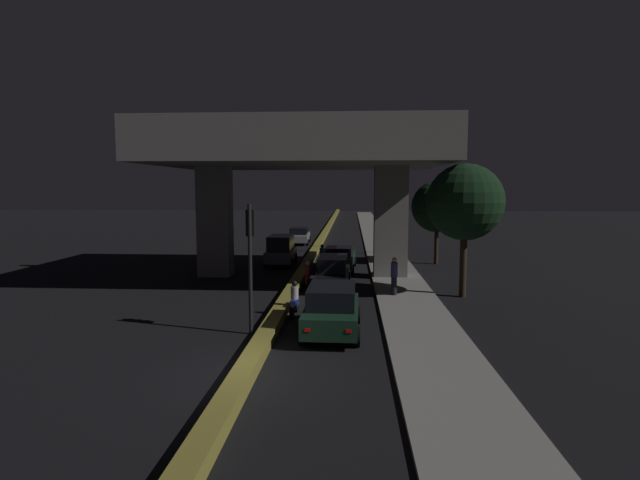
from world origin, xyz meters
The scene contains 17 objects.
ground_plane centered at (0.00, 0.00, 0.00)m, with size 200.00×200.00×0.00m, color black.
median_divider centered at (0.00, 35.00, 0.21)m, with size 0.59×126.00×0.42m, color olive.
sidewalk_right centered at (5.58, 28.00, 0.06)m, with size 2.88×126.00×0.12m, color gray.
elevated_overpass centered at (0.00, 15.76, 7.33)m, with size 16.10×12.72×9.60m.
traffic_light_left_of_median centered at (-0.70, 4.10, 3.21)m, with size 0.30×0.49×4.70m.
street_lamp centered at (4.55, 26.31, 4.54)m, with size 1.97×0.32×7.70m.
car_dark_green_lead centered at (2.23, 4.22, 0.92)m, with size 2.11×4.36×1.76m.
car_black_second centered at (1.95, 12.59, 0.87)m, with size 1.89×4.66×1.67m.
car_dark_green_third centered at (2.15, 18.37, 0.75)m, with size 2.23×4.82×1.49m.
car_grey_lead_oncoming centered at (-1.87, 20.05, 1.06)m, with size 1.92×3.99×2.04m.
car_silver_second_oncoming centered at (-1.98, 33.13, 0.81)m, with size 2.05×4.70×1.55m.
motorcycle_blue_filtering_near centered at (0.58, 6.69, 0.62)m, with size 0.34×1.85×1.46m.
motorcycle_red_filtering_mid centered at (0.66, 12.11, 0.62)m, with size 0.34×1.97×1.48m.
motorcycle_white_filtering_far centered at (0.97, 19.69, 0.63)m, with size 0.32×1.91×1.49m.
pedestrian_on_sidewalk centered at (4.99, 10.40, 1.06)m, with size 0.33×0.33×1.83m.
roadside_tree_kerbside_near centered at (8.31, 10.73, 4.58)m, with size 3.67×3.67×6.43m.
roadside_tree_kerbside_mid centered at (8.79, 21.19, 3.97)m, with size 3.53×3.53×5.75m.
Camera 1 is at (2.90, -13.44, 5.30)m, focal length 28.00 mm.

